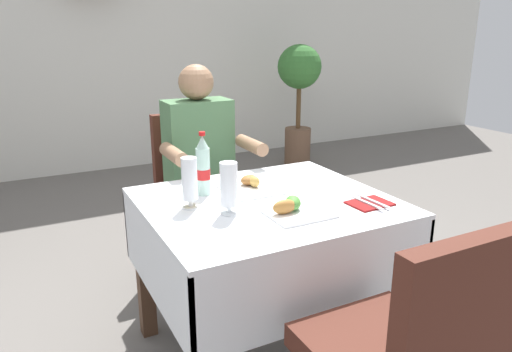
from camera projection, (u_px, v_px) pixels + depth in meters
ground_plane at (247, 349)px, 2.26m from camera, size 11.00×11.00×0.00m
back_wall at (91, 17)px, 4.75m from camera, size 11.00×0.12×3.10m
main_dining_table at (267, 239)px, 2.08m from camera, size 1.01×0.89×0.75m
chair_far_diner_seat at (198, 187)px, 2.80m from camera, size 0.44×0.50×0.97m
chair_near_camera_side at (407, 352)px, 1.37m from camera, size 0.44×0.50×0.97m
seated_diner_far at (203, 166)px, 2.65m from camera, size 0.50×0.46×1.26m
plate_near_camera at (293, 208)px, 1.88m from camera, size 0.24×0.24×0.07m
plate_far_diner at (251, 186)px, 2.16m from camera, size 0.24×0.24×0.06m
beer_glass_left at (190, 182)px, 1.91m from camera, size 0.07×0.07×0.21m
beer_glass_middle at (229, 188)px, 1.85m from camera, size 0.07×0.07×0.21m
cola_bottle_primary at (203, 167)px, 2.07m from camera, size 0.06×0.06×0.28m
napkin_cutlery_set at (370, 203)px, 1.98m from camera, size 0.18×0.19×0.01m
potted_plant_corner at (299, 87)px, 5.13m from camera, size 0.46×0.46×1.29m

